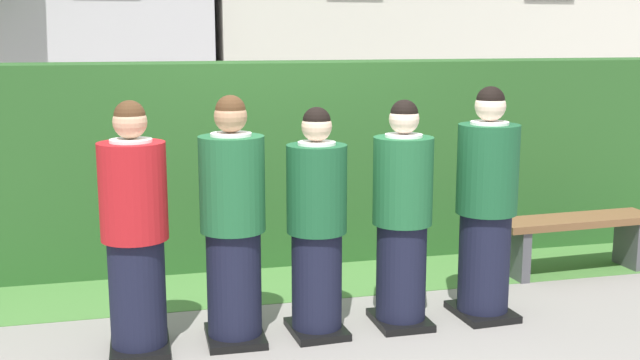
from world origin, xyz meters
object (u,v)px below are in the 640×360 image
student_in_red_blazer (135,235)px  student_front_row_3 (402,220)px  student_front_row_1 (233,227)px  student_front_row_2 (317,228)px  student_front_row_4 (486,209)px  wooden_bench (575,232)px

student_in_red_blazer → student_front_row_3: (1.77, 0.04, -0.02)m
student_front_row_1 → student_front_row_2: student_front_row_1 is taller
student_front_row_1 → student_front_row_2: 0.56m
student_front_row_4 → student_front_row_1: bearing=-179.1°
student_front_row_3 → student_front_row_4: size_ratio=0.95×
student_front_row_4 → wooden_bench: 1.48m
student_front_row_1 → student_front_row_3: bearing=0.8°
student_front_row_1 → student_front_row_4: 1.79m
student_in_red_blazer → student_front_row_3: size_ratio=1.02×
student_front_row_2 → student_front_row_3: bearing=2.2°
student_in_red_blazer → student_front_row_1: student_front_row_1 is taller
student_front_row_1 → student_front_row_2: (0.55, -0.01, -0.04)m
student_front_row_2 → wooden_bench: bearing=18.1°
student_front_row_1 → student_in_red_blazer: bearing=-177.4°
student_front_row_3 → student_front_row_4: 0.63m
student_front_row_1 → student_front_row_4: bearing=0.9°
student_in_red_blazer → student_front_row_2: 1.17m
student_front_row_4 → wooden_bench: bearing=32.3°
student_front_row_2 → student_front_row_3: (0.61, 0.02, 0.02)m
student_front_row_3 → student_front_row_1: bearing=-179.2°
student_front_row_1 → student_front_row_2: bearing=-0.9°
student_front_row_2 → wooden_bench: student_front_row_2 is taller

